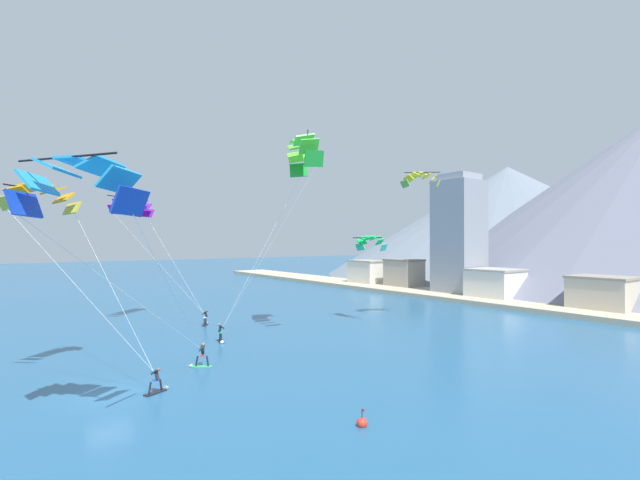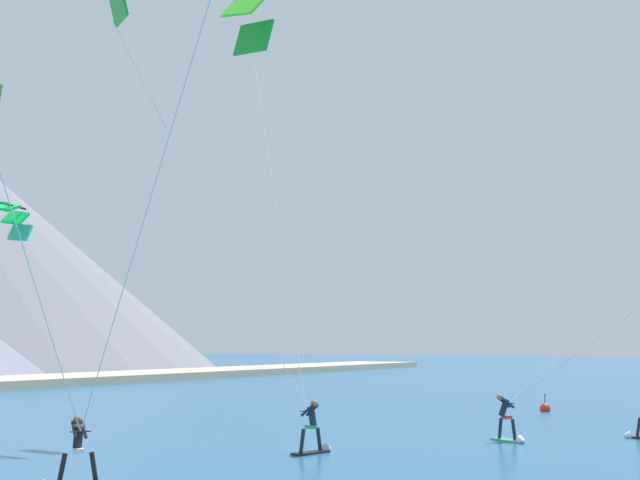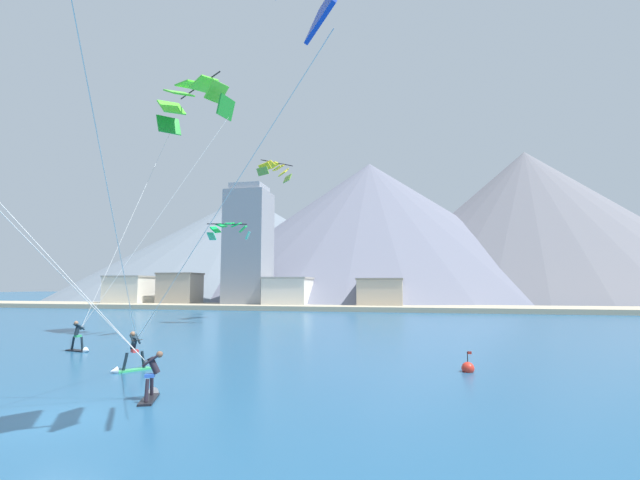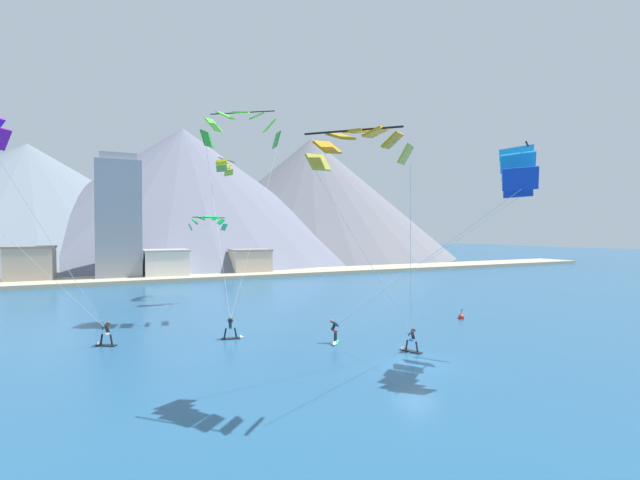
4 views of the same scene
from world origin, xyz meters
name	(u,v)px [view 2 (image 2 of 4)]	position (x,y,z in m)	size (l,w,h in m)	color
kitesurfer_near_trail	(70,463)	(-17.67, 13.06, 0.57)	(1.66, 1.32, 1.82)	black
kitesurfer_mid_center	(509,426)	(-2.33, 6.52, 0.57)	(1.31, 1.66, 1.80)	#33B266
kitesurfer_far_left	(315,436)	(-8.78, 11.00, 0.57)	(1.79, 0.79, 1.83)	black
race_marker_buoy	(545,408)	(12.58, 9.34, 0.16)	(0.56, 0.56, 1.02)	red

